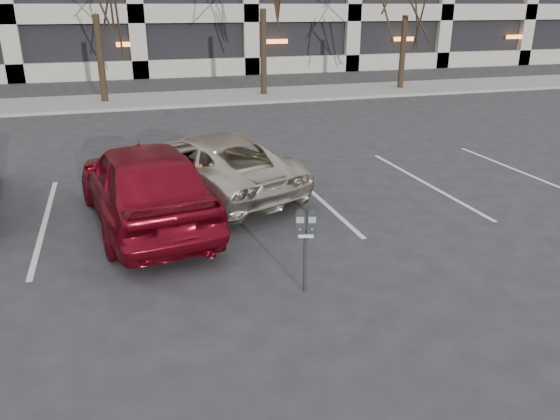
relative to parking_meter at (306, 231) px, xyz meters
name	(u,v)px	position (x,y,z in m)	size (l,w,h in m)	color
ground	(285,242)	(0.26, 1.77, -0.96)	(140.00, 140.00, 0.00)	#28282B
sidewalk	(176,99)	(0.26, 17.77, -0.90)	(80.00, 4.00, 0.12)	gray
stall_lines	(189,207)	(-1.14, 4.07, -0.95)	(16.90, 5.20, 0.00)	silver
parking_meter	(306,231)	(0.00, 0.00, 0.00)	(0.34, 0.20, 1.25)	black
suv_silver	(207,164)	(-0.59, 4.79, -0.27)	(3.95, 5.45, 1.38)	beige
car_red	(144,183)	(-2.02, 3.36, -0.13)	(1.96, 4.87, 1.66)	maroon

